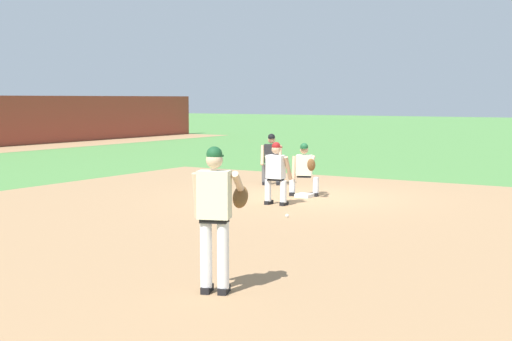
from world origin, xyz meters
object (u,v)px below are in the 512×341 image
at_px(first_base_bag, 305,195).
at_px(baseball, 287,216).
at_px(baserunner, 276,171).
at_px(umpire, 271,157).
at_px(pitcher, 216,210).
at_px(first_baseman, 305,167).

height_order(first_base_bag, baseball, first_base_bag).
xyz_separation_m(baserunner, umpire, (3.27, 2.05, 0.00)).
bearing_deg(umpire, first_base_bag, -131.38).
height_order(baseball, umpire, umpire).
relative_size(first_base_bag, baseball, 5.14).
distance_m(baseball, baserunner, 1.89).
distance_m(baseball, pitcher, 5.94).
bearing_deg(first_baseman, baseball, -158.41).
bearing_deg(pitcher, umpire, 27.01).
distance_m(first_base_bag, first_baseman, 0.71).
relative_size(baserunner, umpire, 1.00).
bearing_deg(baseball, baserunner, 37.75).
height_order(first_base_bag, first_baseman, first_baseman).
bearing_deg(baseball, pitcher, -159.47).
height_order(pitcher, first_baseman, pitcher).
distance_m(first_base_bag, pitcher, 9.00).
relative_size(first_base_bag, first_baseman, 0.28).
relative_size(first_base_bag, pitcher, 0.20).
relative_size(baseball, baserunner, 0.05).
relative_size(baseball, umpire, 0.05).
bearing_deg(pitcher, baserunner, 24.44).
bearing_deg(pitcher, first_base_bag, 20.73).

